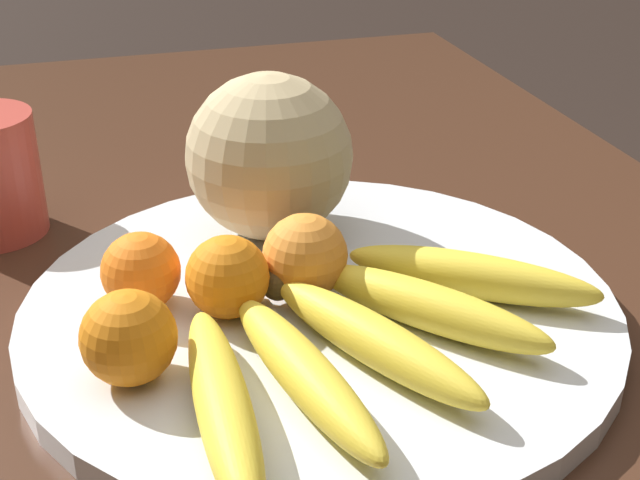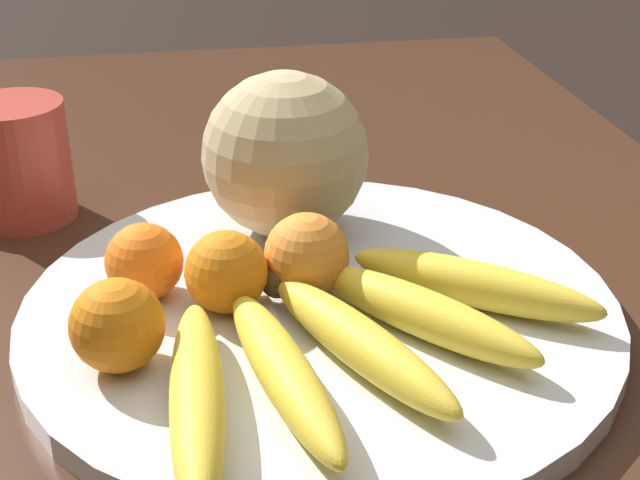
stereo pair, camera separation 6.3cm
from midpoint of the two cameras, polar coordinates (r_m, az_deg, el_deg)
name	(u,v)px [view 2 (the right image)]	position (r m, az deg, el deg)	size (l,w,h in m)	color
kitchen_table	(281,375)	(0.78, -0.14, -8.73)	(1.38, 0.87, 0.72)	#3D2316
fruit_bowl	(320,309)	(0.66, 2.74, -4.54)	(0.44, 0.44, 0.02)	silver
melon	(285,155)	(0.73, 0.24, 5.44)	(0.14, 0.14, 0.14)	tan
banana_bunch	(354,338)	(0.59, 5.29, -6.35)	(0.27, 0.31, 0.03)	#473819
orange_front_left	(144,262)	(0.66, -8.50, -1.45)	(0.06, 0.06, 0.06)	orange
orange_front_right	(117,325)	(0.58, -9.82, -5.50)	(0.06, 0.06, 0.06)	orange
orange_mid_center	(226,272)	(0.63, -3.20, -2.12)	(0.06, 0.06, 0.06)	orange
orange_back_left	(307,255)	(0.65, 1.92, -1.04)	(0.06, 0.06, 0.06)	orange
produce_tag	(263,324)	(0.63, -0.76, -5.47)	(0.07, 0.03, 0.00)	white
ceramic_mug	(15,161)	(0.84, -16.92, 4.82)	(0.09, 0.13, 0.11)	#B74238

